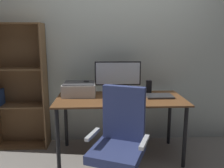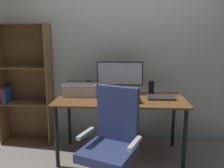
{
  "view_description": "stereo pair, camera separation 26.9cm",
  "coord_description": "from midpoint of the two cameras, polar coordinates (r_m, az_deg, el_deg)",
  "views": [
    {
      "loc": [
        -0.22,
        -2.67,
        1.45
      ],
      "look_at": [
        -0.1,
        -0.03,
        0.92
      ],
      "focal_mm": 37.31,
      "sensor_mm": 36.0,
      "label": 1
    },
    {
      "loc": [
        0.05,
        -2.67,
        1.45
      ],
      "look_at": [
        -0.1,
        -0.03,
        0.92
      ],
      "focal_mm": 37.31,
      "sensor_mm": 36.0,
      "label": 2
    }
  ],
  "objects": [
    {
      "name": "office_chair",
      "position": [
        2.2,
        -1.85,
        -15.47
      ],
      "size": [
        0.58,
        0.59,
        1.01
      ],
      "rotation": [
        0.0,
        0.0,
        -0.39
      ],
      "color": "#B7BABC",
      "rests_on": "ground"
    },
    {
      "name": "bookshelf",
      "position": [
        3.33,
        -24.04,
        -0.79
      ],
      "size": [
        0.69,
        0.28,
        1.62
      ],
      "color": "brown",
      "rests_on": "ground"
    },
    {
      "name": "keyboard",
      "position": [
        2.58,
        -0.84,
        -4.39
      ],
      "size": [
        0.29,
        0.12,
        0.02
      ],
      "primitive_type": "cube",
      "rotation": [
        0.0,
        0.0,
        0.02
      ],
      "color": "#B7BABC",
      "rests_on": "desk"
    },
    {
      "name": "mouse",
      "position": [
        2.6,
        3.94,
        -4.12
      ],
      "size": [
        0.06,
        0.1,
        0.03
      ],
      "primitive_type": "cube",
      "rotation": [
        0.0,
        0.0,
        -0.07
      ],
      "color": "black",
      "rests_on": "desk"
    },
    {
      "name": "desk",
      "position": [
        2.79,
        -0.76,
        -5.17
      ],
      "size": [
        1.52,
        0.72,
        0.74
      ],
      "color": "brown",
      "rests_on": "ground"
    },
    {
      "name": "coffee_mug",
      "position": [
        2.78,
        1.5,
        -2.4
      ],
      "size": [
        0.1,
        0.09,
        0.1
      ],
      "color": "#387F51",
      "rests_on": "desk"
    },
    {
      "name": "laptop",
      "position": [
        2.84,
        8.85,
        -2.97
      ],
      "size": [
        0.32,
        0.23,
        0.02
      ],
      "primitive_type": "cube",
      "rotation": [
        0.0,
        0.0,
        -0.0
      ],
      "color": "#2D2D30",
      "rests_on": "desk"
    },
    {
      "name": "speaker_left",
      "position": [
        2.97,
        -8.87,
        -0.9
      ],
      "size": [
        0.06,
        0.07,
        0.17
      ],
      "primitive_type": "cube",
      "color": "black",
      "rests_on": "desk"
    },
    {
      "name": "ground_plane",
      "position": [
        3.04,
        -0.72,
        -17.06
      ],
      "size": [
        12.0,
        12.0,
        0.0
      ],
      "primitive_type": "plane",
      "color": "gray"
    },
    {
      "name": "speaker_right",
      "position": [
        2.98,
        6.45,
        -0.75
      ],
      "size": [
        0.06,
        0.07,
        0.17
      ],
      "primitive_type": "cube",
      "color": "black",
      "rests_on": "desk"
    },
    {
      "name": "back_wall",
      "position": [
        3.2,
        -1.1,
        8.73
      ],
      "size": [
        6.4,
        0.1,
        2.6
      ],
      "primitive_type": "cube",
      "color": "beige",
      "rests_on": "ground"
    },
    {
      "name": "monitor",
      "position": [
        2.93,
        -1.2,
        2.15
      ],
      "size": [
        0.58,
        0.2,
        0.41
      ],
      "color": "black",
      "rests_on": "desk"
    },
    {
      "name": "printer",
      "position": [
        2.93,
        -10.63,
        -1.21
      ],
      "size": [
        0.4,
        0.34,
        0.16
      ],
      "color": "silver",
      "rests_on": "desk"
    }
  ]
}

